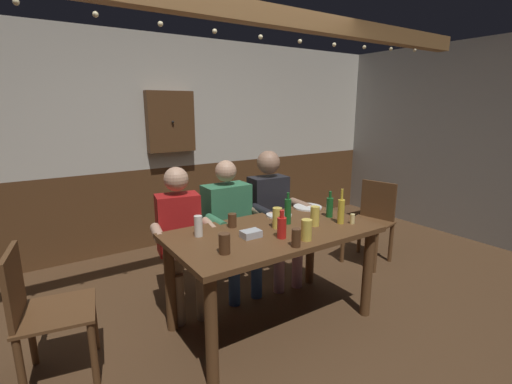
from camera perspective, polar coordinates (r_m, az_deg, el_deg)
The scene contains 28 objects.
ground_plane at distance 3.04m, azimuth 3.91°, elevation -20.57°, with size 7.78×7.78×0.00m, color #4C331E.
back_wall_upper at distance 4.56m, azimuth -14.08°, elevation 13.42°, with size 6.48×0.12×1.53m, color beige.
back_wall_wainscot at distance 4.72m, azimuth -13.23°, elevation -1.86°, with size 6.48×0.12×0.96m, color brown.
side_wall_concrete at distance 5.26m, azimuth 34.27°, elevation 6.19°, with size 0.12×4.49×2.49m, color gray.
ceiling_beam at distance 3.14m, azimuth -3.33°, elevation 26.61°, with size 5.83×0.14×0.16m, color brown.
dining_table at distance 2.81m, azimuth 2.64°, elevation -8.32°, with size 1.57×0.85×0.78m.
person_0 at distance 3.12m, azimuth -11.75°, elevation -6.29°, with size 0.54×0.57×1.20m.
person_1 at distance 3.33m, azimuth -4.09°, elevation -4.51°, with size 0.56×0.52×1.22m.
person_2 at distance 3.55m, azimuth 2.56°, elevation -2.90°, with size 0.53×0.55×1.28m.
chair_empty_near_right at distance 4.22m, azimuth 17.74°, elevation -4.08°, with size 0.53×0.53×0.88m.
chair_empty_near_left at distance 2.68m, azimuth -30.66°, elevation -15.72°, with size 0.51×0.51×0.88m.
table_candle at distance 3.00m, azimuth 14.90°, elevation -4.10°, with size 0.04×0.04×0.08m, color #F9E08C.
condiment_caddy at distance 2.61m, azimuth -0.80°, elevation -6.58°, with size 0.14×0.10×0.05m, color #B2B7BC.
plate_0 at distance 3.12m, azimuth 3.62°, elevation -3.63°, with size 0.22×0.22×0.01m, color white.
plate_1 at distance 3.39m, azimuth 8.09°, elevation -2.36°, with size 0.26×0.26×0.01m, color white.
bottle_0 at distance 2.59m, azimuth 4.06°, elevation -5.46°, with size 0.07×0.07×0.21m.
bottle_1 at distance 3.12m, azimuth 11.49°, elevation -2.28°, with size 0.06×0.06×0.22m.
bottle_2 at distance 2.89m, azimuth 5.01°, elevation -2.97°, with size 0.05×0.05×0.25m.
bottle_3 at distance 2.97m, azimuth 13.21°, elevation -2.87°, with size 0.05×0.05×0.28m.
pint_glass_0 at distance 2.82m, azimuth -3.75°, elevation -4.47°, with size 0.07×0.07×0.11m, color #4C2D19.
pint_glass_1 at distance 2.57m, azimuth 7.93°, elevation -5.91°, with size 0.08×0.08×0.15m, color #E5C64C.
pint_glass_2 at distance 2.80m, azimuth 3.35°, elevation -4.08°, with size 0.07×0.07×0.16m, color #E5C64C.
pint_glass_3 at distance 2.33m, azimuth -4.97°, elevation -8.06°, with size 0.07×0.07×0.13m, color #4C2D19.
pint_glass_4 at distance 2.88m, azimuth 9.23°, elevation -3.76°, with size 0.07×0.07×0.16m, color #E5C64C.
pint_glass_5 at distance 2.65m, azimuth -9.03°, elevation -5.31°, with size 0.06×0.06×0.15m, color white.
pint_glass_6 at distance 2.45m, azimuth 6.32°, elevation -7.16°, with size 0.06×0.06×0.13m, color #4C2D19.
wall_dart_cabinet at distance 4.45m, azimuth -13.28°, elevation 10.70°, with size 0.56×0.15×0.70m.
string_lights at distance 3.06m, azimuth -2.77°, elevation 23.94°, with size 4.57×0.04×0.10m.
Camera 1 is at (-1.55, -1.99, 1.69)m, focal length 25.48 mm.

